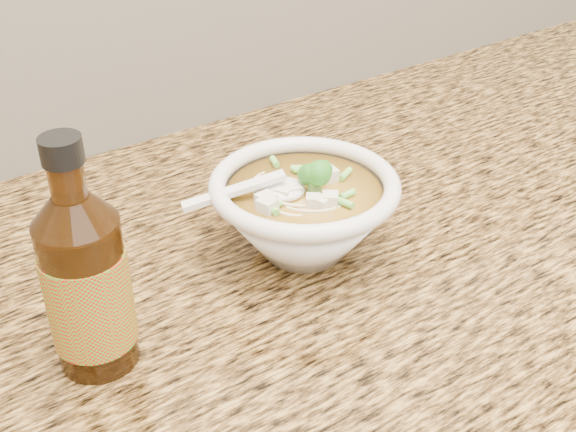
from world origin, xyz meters
TOP-DOWN VIEW (x-y plane):
  - counter_slab at (0.00, 1.68)m, footprint 4.00×0.68m
  - soup_bowl at (-0.04, 1.65)m, footprint 0.21×0.19m
  - hot_sauce_bottle at (-0.28, 1.62)m, footprint 0.08×0.08m

SIDE VIEW (x-z plane):
  - counter_slab at x=0.00m, z-range 0.86..0.90m
  - soup_bowl at x=-0.04m, z-range 0.89..1.00m
  - hot_sauce_bottle at x=-0.28m, z-range 0.87..1.09m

